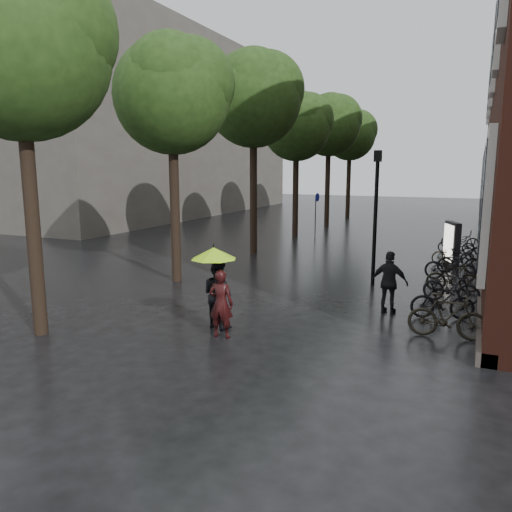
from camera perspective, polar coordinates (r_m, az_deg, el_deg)
The scene contains 11 objects.
ground at distance 9.75m, azimuth -11.16°, elevation -13.58°, with size 120.00×120.00×0.00m, color black.
bg_building at distance 44.64m, azimuth -14.10°, elevation 13.90°, with size 16.00×30.00×14.00m, color #47423D.
street_trees at distance 25.04m, azimuth 2.34°, elevation 15.80°, with size 4.33×34.03×8.91m.
person_burgundy at distance 11.50m, azimuth -4.03°, elevation -5.46°, with size 0.58×0.38×1.60m, color black.
person_black at distance 12.21m, azimuth -4.39°, elevation -4.38°, with size 0.81×0.63×1.66m, color black.
lime_umbrella at distance 11.58m, azimuth -4.86°, elevation 0.31°, with size 1.08×1.08×1.59m.
pedestrian_walking at distance 13.80m, azimuth 15.02°, elevation -2.94°, with size 0.99×0.41×1.69m, color black.
parked_bicycles at distance 19.21m, azimuth 21.77°, elevation -0.81°, with size 2.06×14.32×1.05m.
ad_lightbox at distance 21.10m, azimuth 21.46°, elevation 1.28°, with size 0.27×1.16×1.75m.
lamp_post at distance 16.65m, azimuth 13.54°, elevation 5.70°, with size 0.23×0.23×4.40m.
cycle_sign at distance 27.45m, azimuth 6.90°, elevation 5.41°, with size 0.13×0.45×2.47m.
Camera 1 is at (5.23, -7.24, 3.90)m, focal length 35.00 mm.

